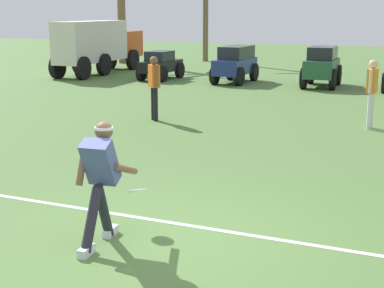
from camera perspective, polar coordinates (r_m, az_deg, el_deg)
name	(u,v)px	position (r m, az deg, el deg)	size (l,w,h in m)	color
ground_plane	(172,240)	(7.03, -1.98, -9.24)	(80.00, 80.00, 0.00)	#4F7338
field_line_paint	(188,225)	(7.45, -0.37, -7.89)	(27.56, 0.08, 0.01)	white
frisbee_thrower	(101,177)	(6.78, -8.86, -3.13)	(0.47, 1.13, 1.41)	#23232D
frisbee_in_flight	(137,191)	(7.28, -5.38, -4.53)	(0.34, 0.34, 0.09)	white
teammate_near_sideline	(154,82)	(14.30, -3.69, 6.01)	(0.40, 0.40, 1.56)	black
teammate_midfield	(372,87)	(13.88, 17.04, 5.26)	(0.22, 0.50, 1.56)	silver
parked_car_slot_a	(161,65)	(23.05, -3.06, 7.68)	(1.12, 2.22, 1.10)	black
parked_car_slot_b	(235,63)	(22.07, 4.24, 7.85)	(1.19, 2.42, 1.34)	navy
parked_car_slot_c	(322,65)	(21.26, 12.49, 7.45)	(1.25, 2.39, 1.40)	#235133
box_truck	(98,44)	(25.40, -9.08, 9.53)	(1.52, 5.93, 2.20)	#CC4C19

